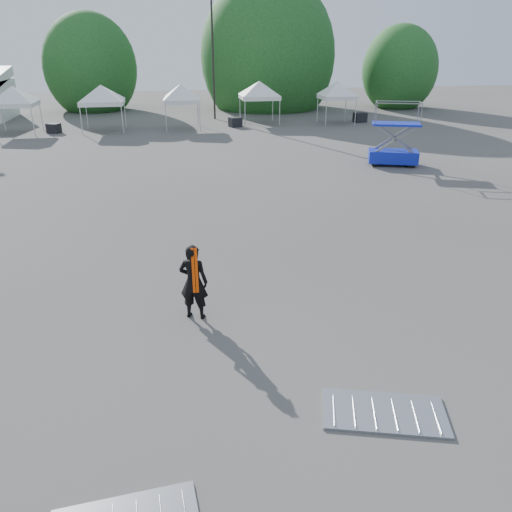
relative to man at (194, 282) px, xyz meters
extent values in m
plane|color=#474442|center=(0.67, 1.80, -0.97)|extent=(120.00, 120.00, 0.00)
cylinder|color=black|center=(3.67, 33.80, 3.78)|extent=(0.16, 0.16, 9.50)
cylinder|color=#382314|center=(-7.33, 41.80, 0.17)|extent=(0.36, 0.36, 2.27)
ellipsoid|color=#1C4C19|center=(-7.33, 41.80, 2.97)|extent=(4.16, 4.16, 4.78)
cylinder|color=#382314|center=(9.67, 40.80, 0.43)|extent=(0.36, 0.36, 2.80)
ellipsoid|color=#1C4C19|center=(9.67, 40.80, 3.88)|extent=(5.12, 5.12, 5.89)
cylinder|color=#382314|center=(22.67, 38.80, 0.08)|extent=(0.36, 0.36, 2.10)
ellipsoid|color=#1C4C19|center=(22.67, 38.80, 2.67)|extent=(3.84, 3.84, 4.42)
cylinder|color=silver|center=(-9.85, 27.53, 0.03)|extent=(0.06, 0.06, 2.00)
cylinder|color=silver|center=(-12.56, 30.25, 0.03)|extent=(0.06, 0.06, 2.00)
cylinder|color=silver|center=(-9.85, 30.25, 0.03)|extent=(0.06, 0.06, 2.00)
cube|color=white|center=(-11.21, 28.89, 1.11)|extent=(2.92, 2.92, 0.30)
pyramid|color=white|center=(-11.21, 28.89, 2.36)|extent=(4.13, 4.13, 1.10)
cylinder|color=silver|center=(-6.53, 27.47, 0.03)|extent=(0.06, 0.06, 2.00)
cylinder|color=silver|center=(-3.65, 27.47, 0.03)|extent=(0.06, 0.06, 2.00)
cylinder|color=silver|center=(-6.53, 30.35, 0.03)|extent=(0.06, 0.06, 2.00)
cylinder|color=silver|center=(-3.65, 30.35, 0.03)|extent=(0.06, 0.06, 2.00)
cube|color=white|center=(-5.09, 28.91, 1.11)|extent=(3.09, 3.09, 0.30)
pyramid|color=white|center=(-5.09, 28.91, 2.36)|extent=(4.36, 4.36, 1.10)
cylinder|color=silver|center=(-0.51, 27.68, 0.03)|extent=(0.06, 0.06, 2.00)
cylinder|color=silver|center=(2.00, 27.68, 0.03)|extent=(0.06, 0.06, 2.00)
cylinder|color=silver|center=(-0.51, 30.19, 0.03)|extent=(0.06, 0.06, 2.00)
cylinder|color=silver|center=(2.00, 30.19, 0.03)|extent=(0.06, 0.06, 2.00)
cube|color=white|center=(0.74, 28.93, 1.11)|extent=(2.71, 2.71, 0.30)
pyramid|color=white|center=(0.74, 28.93, 2.36)|extent=(3.83, 3.83, 1.10)
cylinder|color=silver|center=(5.65, 29.21, 0.03)|extent=(0.06, 0.06, 2.00)
cylinder|color=silver|center=(8.45, 29.21, 0.03)|extent=(0.06, 0.06, 2.00)
cylinder|color=silver|center=(5.65, 32.00, 0.03)|extent=(0.06, 0.06, 2.00)
cylinder|color=silver|center=(8.45, 32.00, 0.03)|extent=(0.06, 0.06, 2.00)
cube|color=white|center=(7.05, 30.60, 1.11)|extent=(3.00, 3.00, 0.30)
pyramid|color=white|center=(7.05, 30.60, 2.36)|extent=(4.24, 4.24, 1.10)
cylinder|color=silver|center=(12.03, 28.35, 0.03)|extent=(0.06, 0.06, 2.00)
cylinder|color=silver|center=(14.48, 28.35, 0.03)|extent=(0.06, 0.06, 2.00)
cylinder|color=silver|center=(12.03, 30.80, 0.03)|extent=(0.06, 0.06, 2.00)
cylinder|color=silver|center=(14.48, 30.80, 0.03)|extent=(0.06, 0.06, 2.00)
cube|color=white|center=(13.25, 29.58, 1.11)|extent=(2.65, 2.65, 0.30)
pyramid|color=white|center=(13.25, 29.58, 2.36)|extent=(3.75, 3.75, 1.10)
imported|color=black|center=(0.00, 0.00, 0.00)|extent=(0.82, 0.67, 1.93)
cube|color=#FF4505|center=(0.00, -0.19, 0.38)|extent=(0.15, 0.03, 1.16)
cube|color=#0C22A5|center=(11.64, 14.64, -0.48)|extent=(2.87, 2.06, 0.65)
cube|color=#0C22A5|center=(11.64, 14.64, 1.25)|extent=(2.75, 1.98, 0.11)
cylinder|color=black|center=(10.55, 14.44, -0.77)|extent=(0.42, 0.28, 0.39)
cylinder|color=black|center=(12.39, 13.82, -0.77)|extent=(0.42, 0.28, 0.39)
cylinder|color=black|center=(10.90, 15.47, -0.77)|extent=(0.42, 0.28, 0.39)
cylinder|color=black|center=(12.74, 14.84, -0.77)|extent=(0.42, 0.28, 0.39)
cube|color=#A2A4A9|center=(3.22, -4.11, -0.94)|extent=(2.47, 1.70, 0.05)
cube|color=black|center=(-8.74, 28.65, -0.62)|extent=(1.08, 0.97, 0.69)
cube|color=black|center=(4.87, 29.21, -0.60)|extent=(1.12, 0.99, 0.72)
cube|color=black|center=(15.50, 29.93, -0.58)|extent=(1.10, 0.92, 0.77)
camera|label=1|loc=(-0.33, -10.89, 5.36)|focal=35.00mm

